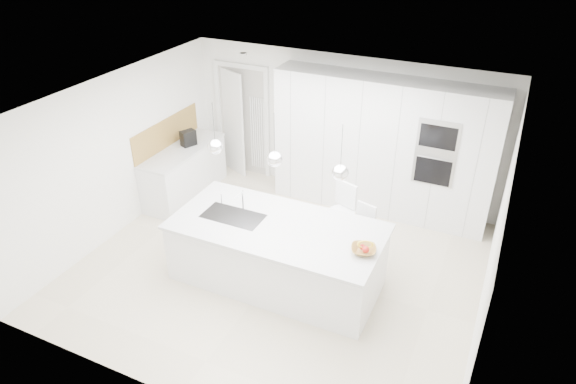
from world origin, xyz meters
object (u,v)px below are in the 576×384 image
at_px(island_base, 276,256).
at_px(bar_stool_left, 341,223).
at_px(espresso_machine, 188,138).
at_px(fruit_bowl, 364,250).
at_px(bar_stool_right, 362,238).

height_order(island_base, bar_stool_left, bar_stool_left).
xyz_separation_m(island_base, espresso_machine, (-2.53, 1.68, 0.61)).
xyz_separation_m(fruit_bowl, bar_stool_right, (-0.26, 0.85, -0.45)).
bearing_deg(fruit_bowl, bar_stool_left, 122.50).
bearing_deg(island_base, fruit_bowl, -2.06).
bearing_deg(bar_stool_left, fruit_bowl, -38.39).
height_order(island_base, fruit_bowl, fruit_bowl).
distance_m(fruit_bowl, bar_stool_left, 1.21).
distance_m(fruit_bowl, bar_stool_right, 1.00).
relative_size(fruit_bowl, espresso_machine, 1.13).
xyz_separation_m(fruit_bowl, bar_stool_left, (-0.62, 0.98, -0.36)).
bearing_deg(island_base, bar_stool_right, 40.28).
height_order(island_base, bar_stool_right, bar_stool_right).
relative_size(fruit_bowl, bar_stool_right, 0.31).
height_order(island_base, espresso_machine, espresso_machine).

